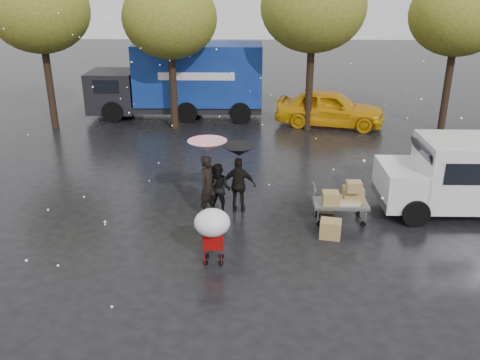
{
  "coord_description": "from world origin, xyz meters",
  "views": [
    {
      "loc": [
        -0.01,
        -12.25,
        6.43
      ],
      "look_at": [
        -0.33,
        1.0,
        1.1
      ],
      "focal_mm": 38.0,
      "sensor_mm": 36.0,
      "label": 1
    }
  ],
  "objects_px": {
    "person_black": "(239,185)",
    "shopping_cart": "(212,225)",
    "vendor_cart": "(344,198)",
    "blue_truck": "(182,81)",
    "person_pink": "(208,186)",
    "yellow_taxi": "(330,108)",
    "white_van": "(473,174)"
  },
  "relations": [
    {
      "from": "person_black",
      "to": "blue_truck",
      "type": "relative_size",
      "value": 0.2
    },
    {
      "from": "person_pink",
      "to": "shopping_cart",
      "type": "distance_m",
      "value": 2.74
    },
    {
      "from": "white_van",
      "to": "person_pink",
      "type": "bearing_deg",
      "value": -176.56
    },
    {
      "from": "vendor_cart",
      "to": "blue_truck",
      "type": "bearing_deg",
      "value": 117.52
    },
    {
      "from": "vendor_cart",
      "to": "yellow_taxi",
      "type": "height_order",
      "value": "yellow_taxi"
    },
    {
      "from": "yellow_taxi",
      "to": "blue_truck",
      "type": "bearing_deg",
      "value": 91.09
    },
    {
      "from": "white_van",
      "to": "blue_truck",
      "type": "distance_m",
      "value": 14.44
    },
    {
      "from": "vendor_cart",
      "to": "shopping_cart",
      "type": "xyz_separation_m",
      "value": [
        -3.47,
        -2.41,
        0.34
      ]
    },
    {
      "from": "person_pink",
      "to": "shopping_cart",
      "type": "xyz_separation_m",
      "value": [
        0.32,
        -2.72,
        0.16
      ]
    },
    {
      "from": "vendor_cart",
      "to": "blue_truck",
      "type": "distance_m",
      "value": 12.92
    },
    {
      "from": "blue_truck",
      "to": "yellow_taxi",
      "type": "distance_m",
      "value": 7.18
    },
    {
      "from": "blue_truck",
      "to": "person_pink",
      "type": "bearing_deg",
      "value": -78.96
    },
    {
      "from": "person_pink",
      "to": "yellow_taxi",
      "type": "relative_size",
      "value": 0.37
    },
    {
      "from": "vendor_cart",
      "to": "white_van",
      "type": "relative_size",
      "value": 0.31
    },
    {
      "from": "person_black",
      "to": "yellow_taxi",
      "type": "bearing_deg",
      "value": -107.55
    },
    {
      "from": "person_pink",
      "to": "yellow_taxi",
      "type": "height_order",
      "value": "person_pink"
    },
    {
      "from": "person_pink",
      "to": "person_black",
      "type": "xyz_separation_m",
      "value": [
        0.86,
        0.32,
        -0.08
      ]
    },
    {
      "from": "shopping_cart",
      "to": "person_pink",
      "type": "bearing_deg",
      "value": 96.69
    },
    {
      "from": "person_pink",
      "to": "blue_truck",
      "type": "xyz_separation_m",
      "value": [
        -2.17,
        11.11,
        0.85
      ]
    },
    {
      "from": "vendor_cart",
      "to": "white_van",
      "type": "distance_m",
      "value": 3.88
    },
    {
      "from": "blue_truck",
      "to": "yellow_taxi",
      "type": "xyz_separation_m",
      "value": [
        6.96,
        -1.5,
        -0.92
      ]
    },
    {
      "from": "vendor_cart",
      "to": "yellow_taxi",
      "type": "xyz_separation_m",
      "value": [
        1.0,
        9.93,
        0.11
      ]
    },
    {
      "from": "person_pink",
      "to": "white_van",
      "type": "distance_m",
      "value": 7.58
    },
    {
      "from": "vendor_cart",
      "to": "shopping_cart",
      "type": "height_order",
      "value": "shopping_cart"
    },
    {
      "from": "vendor_cart",
      "to": "blue_truck",
      "type": "height_order",
      "value": "blue_truck"
    },
    {
      "from": "person_black",
      "to": "vendor_cart",
      "type": "xyz_separation_m",
      "value": [
        2.92,
        -0.63,
        -0.1
      ]
    },
    {
      "from": "person_black",
      "to": "shopping_cart",
      "type": "relative_size",
      "value": 1.13
    },
    {
      "from": "white_van",
      "to": "yellow_taxi",
      "type": "xyz_separation_m",
      "value": [
        -2.77,
        9.16,
        -0.33
      ]
    },
    {
      "from": "person_pink",
      "to": "person_black",
      "type": "distance_m",
      "value": 0.92
    },
    {
      "from": "shopping_cart",
      "to": "blue_truck",
      "type": "distance_m",
      "value": 14.07
    },
    {
      "from": "shopping_cart",
      "to": "blue_truck",
      "type": "xyz_separation_m",
      "value": [
        -2.49,
        13.83,
        0.69
      ]
    },
    {
      "from": "person_pink",
      "to": "person_black",
      "type": "height_order",
      "value": "person_pink"
    }
  ]
}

